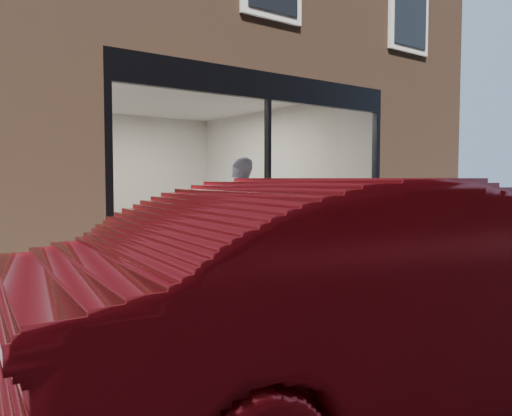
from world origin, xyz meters
TOP-DOWN VIEW (x-y plane):
  - ground at (0.00, 0.00)m, footprint 120.00×120.00m
  - sidewalk_near at (0.00, 1.00)m, footprint 40.00×2.00m
  - kerb_near at (0.00, -0.05)m, footprint 40.00×0.10m
  - host_building_pier_right at (3.75, 8.00)m, footprint 2.50×12.00m
  - host_building_backfill at (0.00, 11.00)m, footprint 5.00×6.00m
  - cafe_floor at (0.00, 5.00)m, footprint 6.00×6.00m
  - cafe_ceiling at (0.00, 5.00)m, footprint 6.00×6.00m
  - cafe_wall_back at (0.00, 7.99)m, footprint 5.00×0.00m
  - cafe_wall_left at (-2.49, 5.00)m, footprint 0.00×6.00m
  - cafe_wall_right at (2.49, 5.00)m, footprint 0.00×6.00m
  - storefront_kick at (0.00, 2.05)m, footprint 5.00×0.10m
  - storefront_header at (0.00, 2.05)m, footprint 5.00×0.10m
  - storefront_mullion at (0.00, 2.05)m, footprint 0.06×0.10m
  - storefront_glass at (0.00, 2.02)m, footprint 4.80×0.00m
  - banquette at (0.00, 2.45)m, footprint 4.00×0.55m
  - person at (-0.05, 2.75)m, footprint 0.85×0.73m
  - cafe_table_left at (-1.03, 3.03)m, footprint 0.79×0.79m
  - cafe_table_right at (1.55, 3.41)m, footprint 0.73×0.73m
  - cafe_chair_right at (0.47, 4.38)m, footprint 0.55×0.55m
  - wall_poster at (-2.45, 4.31)m, footprint 0.02×0.67m
  - parked_car at (-1.80, -1.61)m, footprint 5.12×2.22m

SIDE VIEW (x-z plane):
  - ground at x=0.00m, z-range 0.00..0.00m
  - sidewalk_near at x=0.00m, z-range 0.00..0.01m
  - cafe_floor at x=0.00m, z-range 0.02..0.02m
  - kerb_near at x=0.00m, z-range 0.00..0.12m
  - storefront_kick at x=0.00m, z-range 0.00..0.30m
  - banquette at x=0.00m, z-range 0.00..0.45m
  - cafe_chair_right at x=0.47m, z-range 0.22..0.26m
  - cafe_table_left at x=-1.03m, z-range 0.72..0.76m
  - cafe_table_right at x=1.55m, z-range 0.72..0.76m
  - parked_car at x=-1.80m, z-range 0.00..1.64m
  - person at x=-0.05m, z-range 0.00..1.97m
  - storefront_mullion at x=0.00m, z-range 0.30..2.80m
  - storefront_glass at x=0.00m, z-range -0.85..3.95m
  - cafe_wall_back at x=0.00m, z-range -0.90..4.10m
  - cafe_wall_left at x=-2.49m, z-range -1.40..4.60m
  - cafe_wall_right at x=2.49m, z-range -1.40..4.60m
  - host_building_pier_right at x=3.75m, z-range 0.00..3.20m
  - host_building_backfill at x=0.00m, z-range 0.00..3.20m
  - wall_poster at x=-2.45m, z-range 1.16..2.06m
  - storefront_header at x=0.00m, z-range 2.80..3.20m
  - cafe_ceiling at x=0.00m, z-range 3.19..3.19m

